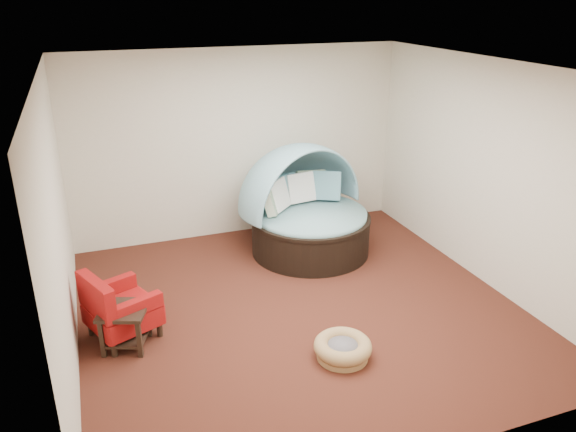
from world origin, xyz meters
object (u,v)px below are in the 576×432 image
object	(u,v)px
pet_basket	(343,348)
red_armchair	(118,308)
canopy_daybed	(306,203)
side_table	(125,322)

from	to	relation	value
pet_basket	red_armchair	bearing A→B (deg)	151.01
canopy_daybed	pet_basket	world-z (taller)	canopy_daybed
red_armchair	side_table	world-z (taller)	red_armchair
pet_basket	side_table	xyz separation A→B (m)	(-2.06, 0.98, 0.19)
red_armchair	side_table	size ratio (longest dim) A/B	1.43
side_table	canopy_daybed	bearing A→B (deg)	30.51
canopy_daybed	pet_basket	xyz separation A→B (m)	(-0.62, -2.56, -0.61)
pet_basket	side_table	world-z (taller)	side_table
canopy_daybed	red_armchair	world-z (taller)	canopy_daybed
canopy_daybed	side_table	bearing A→B (deg)	-166.75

